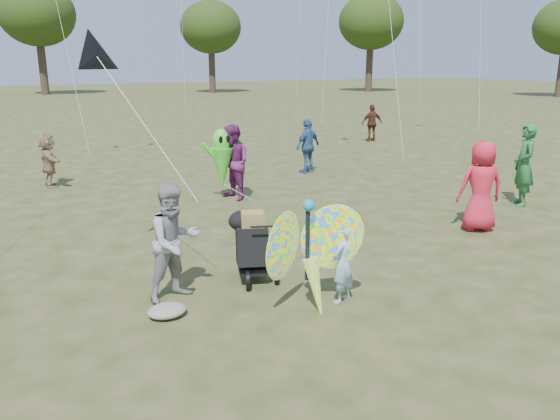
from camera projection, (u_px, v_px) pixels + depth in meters
The scene contains 15 objects.
ground at pixel (346, 312), 7.35m from camera, with size 160.00×160.00×0.00m, color #51592B.
child_girl at pixel (343, 264), 7.54m from camera, with size 0.41×0.27×1.13m, color #A0BEE2.
adult_man at pixel (175, 242), 7.60m from camera, with size 0.81×0.63×1.68m, color #939398.
grey_bag at pixel (167, 311), 7.22m from camera, with size 0.52×0.43×0.17m, color gray.
crowd_a at pixel (481, 186), 10.73m from camera, with size 0.88×0.57×1.80m, color red.
crowd_c at pixel (308, 146), 16.35m from camera, with size 0.95×0.40×1.62m, color #33598C.
crowd_d at pixel (49, 160), 14.53m from camera, with size 1.33×0.42×1.43m, color tan.
crowd_e at pixel (233, 163), 13.12m from camera, with size 0.88×0.69×1.82m, color #6D2463.
crowd_f at pixel (524, 165), 12.58m from camera, with size 0.70×0.46×1.91m, color #266732.
crowd_h at pixel (372, 123), 22.84m from camera, with size 0.90×0.37×1.53m, color #4D2619.
jogging_stroller at pixel (250, 240), 8.37m from camera, with size 0.74×1.14×1.09m.
butterfly_kite at pixel (311, 256), 7.25m from camera, with size 1.74×0.75×1.74m.
delta_kite_rig at pixel (97, 57), 8.22m from camera, with size 1.36×2.02×2.42m.
alien_kite at pixel (222, 160), 13.09m from camera, with size 1.12×0.69×1.74m.
tree_line at pixel (72, 16), 45.36m from camera, with size 91.78×33.60×10.79m.
Camera 1 is at (-4.00, -5.49, 3.28)m, focal length 35.00 mm.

